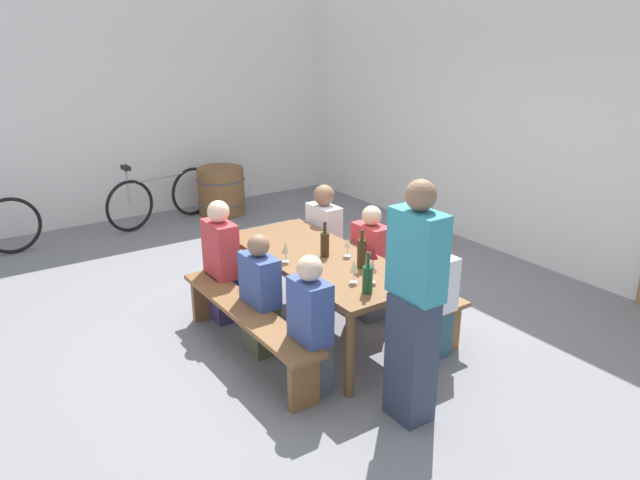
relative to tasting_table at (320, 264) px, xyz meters
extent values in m
plane|color=slate|center=(0.00, 0.00, -0.67)|extent=(24.00, 24.00, 0.00)
cube|color=silver|center=(0.00, 3.12, 0.93)|extent=(14.00, 0.20, 3.20)
cube|color=silver|center=(-4.54, 0.00, 0.93)|extent=(0.20, 6.64, 3.20)
cube|color=brown|center=(0.00, 0.00, 0.05)|extent=(2.02, 0.86, 0.05)
cylinder|color=brown|center=(-0.93, -0.37, -0.32)|extent=(0.07, 0.07, 0.70)
cylinder|color=brown|center=(0.93, -0.37, -0.32)|extent=(0.07, 0.07, 0.70)
cylinder|color=brown|center=(-0.93, 0.37, -0.32)|extent=(0.07, 0.07, 0.70)
cylinder|color=brown|center=(0.93, 0.37, -0.32)|extent=(0.07, 0.07, 0.70)
cube|color=brown|center=(0.00, -0.73, -0.24)|extent=(1.92, 0.30, 0.04)
cube|color=brown|center=(-0.86, -0.73, -0.47)|extent=(0.06, 0.24, 0.41)
cube|color=brown|center=(0.86, -0.73, -0.47)|extent=(0.06, 0.24, 0.41)
cube|color=brown|center=(0.00, 0.73, -0.24)|extent=(1.92, 0.30, 0.04)
cube|color=brown|center=(-0.86, 0.73, -0.47)|extent=(0.06, 0.24, 0.41)
cube|color=brown|center=(0.86, 0.73, -0.47)|extent=(0.06, 0.24, 0.41)
cylinder|color=#194723|center=(0.82, -0.13, 0.18)|extent=(0.08, 0.08, 0.21)
cylinder|color=#194723|center=(0.82, -0.13, 0.33)|extent=(0.03, 0.03, 0.10)
cylinder|color=black|center=(0.82, -0.13, 0.39)|extent=(0.03, 0.03, 0.01)
cylinder|color=#332814|center=(0.02, 0.04, 0.18)|extent=(0.08, 0.08, 0.21)
cylinder|color=#332814|center=(0.02, 0.04, 0.33)|extent=(0.03, 0.03, 0.09)
cylinder|color=black|center=(0.02, 0.04, 0.38)|extent=(0.03, 0.03, 0.01)
cylinder|color=#332814|center=(0.40, 0.14, 0.20)|extent=(0.07, 0.07, 0.24)
cylinder|color=#332814|center=(0.40, 0.14, 0.35)|extent=(0.03, 0.03, 0.07)
cylinder|color=black|center=(0.40, 0.14, 0.40)|extent=(0.03, 0.03, 0.01)
cylinder|color=silver|center=(0.13, 0.20, 0.08)|extent=(0.06, 0.06, 0.01)
cylinder|color=silver|center=(0.13, 0.20, 0.12)|extent=(0.01, 0.01, 0.09)
cone|color=beige|center=(0.13, 0.20, 0.20)|extent=(0.07, 0.07, 0.07)
cylinder|color=silver|center=(0.69, 0.01, 0.08)|extent=(0.06, 0.06, 0.01)
cylinder|color=silver|center=(0.69, 0.01, 0.12)|extent=(0.01, 0.01, 0.08)
cone|color=#D18C93|center=(0.69, 0.01, 0.21)|extent=(0.08, 0.08, 0.10)
cylinder|color=silver|center=(-0.05, -0.31, 0.08)|extent=(0.06, 0.06, 0.01)
cylinder|color=silver|center=(-0.05, -0.31, 0.12)|extent=(0.01, 0.01, 0.08)
cone|color=beige|center=(-0.05, -0.31, 0.21)|extent=(0.07, 0.07, 0.10)
cylinder|color=silver|center=(0.61, -0.10, 0.08)|extent=(0.06, 0.06, 0.01)
cylinder|color=silver|center=(0.61, -0.10, 0.12)|extent=(0.01, 0.01, 0.08)
cone|color=beige|center=(0.61, -0.10, 0.21)|extent=(0.07, 0.07, 0.10)
cylinder|color=silver|center=(0.47, 0.21, 0.08)|extent=(0.06, 0.06, 0.01)
cylinder|color=silver|center=(0.47, 0.21, 0.12)|extent=(0.01, 0.01, 0.08)
cone|color=maroon|center=(0.47, 0.21, 0.20)|extent=(0.08, 0.08, 0.08)
cube|color=#382C5B|center=(-0.77, -0.58, -0.45)|extent=(0.29, 0.24, 0.45)
cube|color=#C6383D|center=(-0.77, -0.58, 0.03)|extent=(0.39, 0.20, 0.51)
sphere|color=beige|center=(-0.77, -0.58, 0.39)|extent=(0.20, 0.20, 0.20)
cube|color=#484D36|center=(-0.03, -0.58, -0.45)|extent=(0.29, 0.24, 0.45)
cube|color=#384C8C|center=(-0.03, -0.58, -0.01)|extent=(0.38, 0.20, 0.42)
sphere|color=#846047|center=(-0.03, -0.58, 0.29)|extent=(0.18, 0.18, 0.18)
cube|color=#4B525D|center=(0.72, -0.58, -0.45)|extent=(0.25, 0.24, 0.45)
cube|color=#384C8C|center=(0.72, -0.58, 0.01)|extent=(0.34, 0.20, 0.47)
sphere|color=beige|center=(0.72, -0.58, 0.35)|extent=(0.19, 0.19, 0.19)
cube|color=#444466|center=(-0.78, 0.58, -0.45)|extent=(0.29, 0.24, 0.45)
cube|color=silver|center=(-0.78, 0.58, 0.01)|extent=(0.38, 0.20, 0.47)
sphere|color=#846047|center=(-0.78, 0.58, 0.36)|extent=(0.21, 0.21, 0.21)
cube|color=#494E5D|center=(-0.02, 0.58, -0.45)|extent=(0.27, 0.24, 0.45)
cube|color=#C6383D|center=(-0.02, 0.58, 0.01)|extent=(0.36, 0.20, 0.47)
sphere|color=beige|center=(-0.02, 0.58, 0.34)|extent=(0.18, 0.18, 0.18)
cube|color=#2E5465|center=(0.80, 0.58, -0.45)|extent=(0.30, 0.24, 0.45)
cube|color=silver|center=(0.80, 0.58, 0.00)|extent=(0.40, 0.20, 0.45)
sphere|color=beige|center=(0.80, 0.58, 0.33)|extent=(0.20, 0.20, 0.20)
cube|color=#303A4E|center=(1.36, -0.16, -0.20)|extent=(0.30, 0.24, 0.94)
cube|color=teal|center=(1.36, -0.16, 0.56)|extent=(0.39, 0.20, 0.59)
sphere|color=#846047|center=(1.36, -0.16, 0.96)|extent=(0.21, 0.21, 0.21)
cylinder|color=brown|center=(-3.85, 0.88, -0.33)|extent=(0.67, 0.67, 0.69)
torus|color=#4C4C51|center=(-3.85, 0.88, -0.16)|extent=(0.71, 0.71, 0.02)
torus|color=#4C4C51|center=(-3.85, 0.88, -0.50)|extent=(0.71, 0.71, 0.02)
torus|color=black|center=(-4.03, 0.51, -0.32)|extent=(0.20, 0.70, 0.70)
torus|color=black|center=(-3.81, -0.48, -0.32)|extent=(0.20, 0.70, 0.70)
cylinder|color=#99999E|center=(-3.92, 0.01, -0.02)|extent=(0.23, 0.85, 0.04)
cylinder|color=#99999E|center=(-3.81, -0.48, -0.07)|extent=(0.03, 0.03, 0.50)
cube|color=black|center=(-3.81, -0.48, 0.20)|extent=(0.20, 0.08, 0.05)
torus|color=black|center=(-3.78, -1.94, -0.32)|extent=(0.06, 0.70, 0.70)
camera|label=1|loc=(4.02, -2.74, 1.97)|focal=33.88mm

